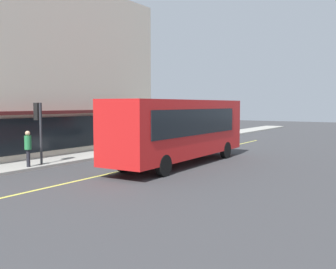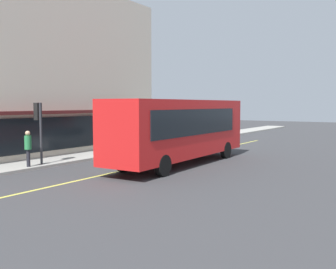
# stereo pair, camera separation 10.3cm
# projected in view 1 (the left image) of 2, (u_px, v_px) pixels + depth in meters

# --- Properties ---
(ground) EXTENTS (120.00, 120.00, 0.00)m
(ground) POSITION_uv_depth(u_px,v_px,m) (137.00, 167.00, 20.14)
(ground) COLOR #38383A
(sidewalk) EXTENTS (80.00, 2.61, 0.15)m
(sidewalk) POSITION_uv_depth(u_px,v_px,m) (69.00, 159.00, 22.82)
(sidewalk) COLOR #9E9B93
(sidewalk) RESTS_ON ground
(lane_centre_stripe) EXTENTS (36.00, 0.16, 0.01)m
(lane_centre_stripe) POSITION_uv_depth(u_px,v_px,m) (137.00, 167.00, 20.14)
(lane_centre_stripe) COLOR #D8D14C
(lane_centre_stripe) RESTS_ON ground
(storefront_building) EXTENTS (20.10, 9.98, 11.04)m
(storefront_building) POSITION_uv_depth(u_px,v_px,m) (7.00, 71.00, 25.83)
(storefront_building) COLOR beige
(storefront_building) RESTS_ON ground
(bus) EXTENTS (11.16, 2.71, 3.50)m
(bus) POSITION_uv_depth(u_px,v_px,m) (181.00, 128.00, 21.03)
(bus) COLOR red
(bus) RESTS_ON ground
(traffic_light) EXTENTS (0.30, 0.52, 3.20)m
(traffic_light) POSITION_uv_depth(u_px,v_px,m) (38.00, 119.00, 20.08)
(traffic_light) COLOR #2D2D33
(traffic_light) RESTS_ON sidewalk
(car_white) EXTENTS (4.32, 1.91, 1.52)m
(car_white) POSITION_uv_depth(u_px,v_px,m) (141.00, 144.00, 24.79)
(car_white) COLOR white
(car_white) RESTS_ON ground
(pedestrian_by_curb) EXTENTS (0.34, 0.34, 1.81)m
(pedestrian_by_curb) POSITION_uv_depth(u_px,v_px,m) (28.00, 145.00, 19.29)
(pedestrian_by_curb) COLOR black
(pedestrian_by_curb) RESTS_ON sidewalk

